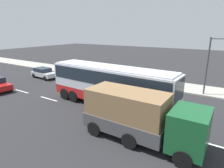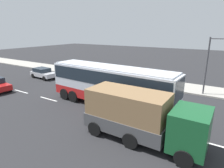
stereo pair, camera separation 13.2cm
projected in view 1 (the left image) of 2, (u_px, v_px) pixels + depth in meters
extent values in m
plane|color=#28282B|center=(107.00, 101.00, 18.34)|extent=(120.00, 120.00, 0.00)
cube|color=#A8A399|center=(143.00, 81.00, 25.16)|extent=(80.00, 4.00, 0.15)
cube|color=white|center=(22.00, 91.00, 21.28)|extent=(2.40, 0.16, 0.01)
cube|color=white|center=(49.00, 99.00, 18.93)|extent=(2.40, 0.16, 0.01)
cube|color=white|center=(111.00, 116.00, 15.09)|extent=(2.40, 0.16, 0.01)
cube|color=white|center=(220.00, 147.00, 11.14)|extent=(2.40, 0.16, 0.01)
cube|color=red|center=(110.00, 96.00, 16.87)|extent=(11.95, 3.01, 0.86)
cube|color=silver|center=(110.00, 80.00, 16.47)|extent=(11.95, 3.01, 2.10)
cube|color=#1E2833|center=(110.00, 76.00, 16.38)|extent=(11.71, 3.02, 1.15)
cube|color=#1E2833|center=(179.00, 91.00, 13.16)|extent=(0.23, 2.23, 1.68)
cube|color=silver|center=(110.00, 67.00, 16.16)|extent=(11.47, 2.84, 0.12)
cylinder|color=black|center=(162.00, 107.00, 15.49)|extent=(1.11, 0.35, 1.10)
cylinder|color=black|center=(150.00, 117.00, 13.67)|extent=(1.11, 0.35, 1.10)
cylinder|color=black|center=(90.00, 90.00, 19.86)|extent=(1.11, 0.35, 1.10)
cylinder|color=black|center=(73.00, 96.00, 18.04)|extent=(1.11, 0.35, 1.10)
cylinder|color=black|center=(81.00, 88.00, 20.53)|extent=(1.11, 0.35, 1.10)
cylinder|color=black|center=(65.00, 94.00, 18.71)|extent=(1.11, 0.35, 1.10)
cube|color=#19592D|center=(189.00, 129.00, 10.03)|extent=(1.91, 2.48, 2.14)
cube|color=#4C4C4F|center=(127.00, 122.00, 12.18)|extent=(5.26, 2.51, 0.90)
cube|color=olive|center=(127.00, 104.00, 11.83)|extent=(5.05, 2.41, 1.64)
cylinder|color=black|center=(192.00, 137.00, 11.25)|extent=(0.96, 0.29, 0.96)
cylinder|color=black|center=(182.00, 159.00, 9.35)|extent=(0.96, 0.29, 0.96)
cylinder|color=black|center=(146.00, 124.00, 12.81)|extent=(0.96, 0.29, 0.96)
cylinder|color=black|center=(129.00, 141.00, 10.91)|extent=(0.96, 0.29, 0.96)
cylinder|color=black|center=(114.00, 115.00, 14.15)|extent=(0.96, 0.29, 0.96)
cylinder|color=black|center=(94.00, 129.00, 12.25)|extent=(0.96, 0.29, 0.96)
cylinder|color=black|center=(11.00, 88.00, 21.21)|extent=(0.66, 0.27, 0.64)
cube|color=silver|center=(44.00, 74.00, 27.02)|extent=(4.14, 2.07, 0.57)
cube|color=#1E2833|center=(43.00, 70.00, 27.09)|extent=(2.33, 1.79, 0.54)
cylinder|color=black|center=(55.00, 76.00, 26.96)|extent=(0.65, 0.25, 0.64)
cylinder|color=black|center=(45.00, 78.00, 25.67)|extent=(0.65, 0.25, 0.64)
cylinder|color=black|center=(44.00, 74.00, 28.53)|extent=(0.65, 0.25, 0.64)
cylinder|color=black|center=(34.00, 76.00, 27.24)|extent=(0.65, 0.25, 0.64)
cylinder|color=#38334C|center=(167.00, 84.00, 22.08)|extent=(0.14, 0.14, 0.83)
cylinder|color=#38334C|center=(166.00, 84.00, 22.22)|extent=(0.14, 0.14, 0.83)
cylinder|color=#2672B2|center=(167.00, 78.00, 21.95)|extent=(0.32, 0.32, 0.63)
sphere|color=tan|center=(168.00, 74.00, 21.84)|extent=(0.23, 0.23, 0.23)
cylinder|color=#47474C|center=(207.00, 67.00, 19.17)|extent=(0.16, 0.16, 5.83)
cylinder|color=#47474C|center=(220.00, 39.00, 18.02)|extent=(1.50, 0.10, 0.10)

